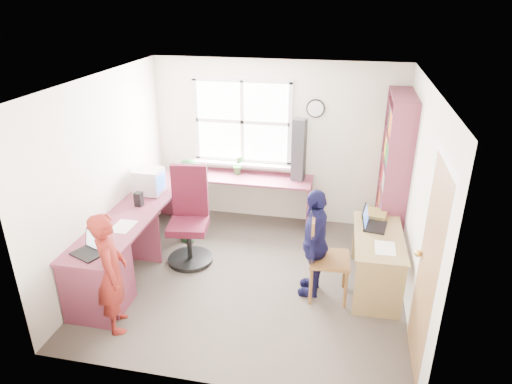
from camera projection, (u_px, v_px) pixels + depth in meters
room at (254, 184)px, 5.23m from camera, size 3.64×3.44×2.44m
l_desk at (140, 246)px, 5.44m from camera, size 2.38×2.95×0.75m
right_desk at (377, 250)px, 5.28m from camera, size 0.57×1.21×0.69m
bookshelf at (393, 177)px, 5.99m from camera, size 0.30×1.02×2.10m
swivel_chair at (190, 221)px, 5.84m from camera, size 0.66×0.66×1.26m
wooden_chair at (323, 253)px, 5.10m from camera, size 0.47×0.47×1.03m
crt_monitor at (149, 181)px, 6.06m from camera, size 0.36×0.32×0.35m
laptop_left at (91, 248)px, 4.73m from camera, size 0.39×0.36×0.21m
laptop_right at (371, 222)px, 5.38m from camera, size 0.33×0.37×0.23m
speaker_a at (139, 199)px, 5.74m from camera, size 0.10×0.10×0.18m
speaker_b at (156, 182)px, 6.25m from camera, size 0.11×0.11×0.18m
cd_tower at (299, 150)px, 6.40m from camera, size 0.20×0.19×0.89m
game_box at (375, 214)px, 5.64m from camera, size 0.33×0.33×0.06m
paper_a at (123, 226)px, 5.27m from camera, size 0.23×0.33×0.00m
paper_b at (385, 248)px, 4.94m from camera, size 0.22×0.31×0.00m
potted_plant at (238, 165)px, 6.72m from camera, size 0.19×0.17×0.29m
person_red at (111, 273)px, 4.57m from camera, size 0.50×0.57×1.32m
person_green at (192, 198)px, 6.39m from camera, size 0.48×0.59×1.16m
person_navy at (315, 243)px, 5.13m from camera, size 0.34×0.77×1.30m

